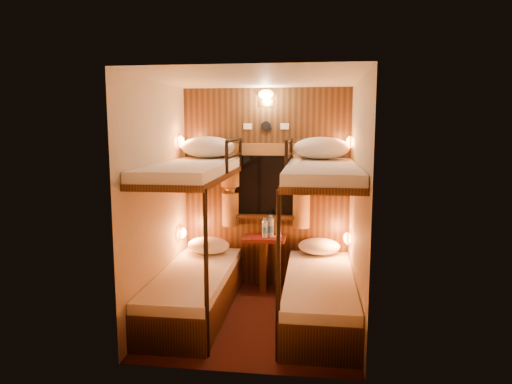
# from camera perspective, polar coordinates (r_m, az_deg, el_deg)

# --- Properties ---
(floor) EXTENTS (2.10, 2.10, 0.00)m
(floor) POSITION_cam_1_polar(r_m,az_deg,el_deg) (4.85, -0.13, -15.49)
(floor) COLOR black
(floor) RESTS_ON ground
(ceiling) EXTENTS (2.10, 2.10, 0.00)m
(ceiling) POSITION_cam_1_polar(r_m,az_deg,el_deg) (4.46, -0.14, 13.99)
(ceiling) COLOR silver
(ceiling) RESTS_ON wall_back
(wall_back) EXTENTS (2.40, 0.00, 2.40)m
(wall_back) POSITION_cam_1_polar(r_m,az_deg,el_deg) (5.54, 1.28, 0.42)
(wall_back) COLOR #C6B293
(wall_back) RESTS_ON floor
(wall_front) EXTENTS (2.40, 0.00, 2.40)m
(wall_front) POSITION_cam_1_polar(r_m,az_deg,el_deg) (3.49, -2.39, -4.23)
(wall_front) COLOR #C6B293
(wall_front) RESTS_ON floor
(wall_left) EXTENTS (0.00, 2.40, 2.40)m
(wall_left) POSITION_cam_1_polar(r_m,az_deg,el_deg) (4.74, -12.22, -1.09)
(wall_left) COLOR #C6B293
(wall_left) RESTS_ON floor
(wall_right) EXTENTS (0.00, 2.40, 2.40)m
(wall_right) POSITION_cam_1_polar(r_m,az_deg,el_deg) (4.49, 12.64, -1.61)
(wall_right) COLOR #C6B293
(wall_right) RESTS_ON floor
(back_panel) EXTENTS (2.00, 0.03, 2.40)m
(back_panel) POSITION_cam_1_polar(r_m,az_deg,el_deg) (5.52, 1.27, 0.40)
(back_panel) COLOR black
(back_panel) RESTS_ON floor
(bunk_left) EXTENTS (0.72, 1.90, 1.82)m
(bunk_left) POSITION_cam_1_polar(r_m,az_deg,el_deg) (4.84, -7.73, -8.57)
(bunk_left) COLOR black
(bunk_left) RESTS_ON floor
(bunk_right) EXTENTS (0.72, 1.90, 1.82)m
(bunk_right) POSITION_cam_1_polar(r_m,az_deg,el_deg) (4.68, 7.96, -9.15)
(bunk_right) COLOR black
(bunk_right) RESTS_ON floor
(window) EXTENTS (1.00, 0.12, 0.79)m
(window) POSITION_cam_1_polar(r_m,az_deg,el_deg) (5.49, 1.23, 0.16)
(window) COLOR black
(window) RESTS_ON back_panel
(curtains) EXTENTS (1.10, 0.22, 1.00)m
(curtains) POSITION_cam_1_polar(r_m,az_deg,el_deg) (5.45, 1.20, 0.97)
(curtains) COLOR brown
(curtains) RESTS_ON back_panel
(back_fixtures) EXTENTS (0.54, 0.09, 0.48)m
(back_fixtures) POSITION_cam_1_polar(r_m,az_deg,el_deg) (5.44, 1.26, 11.32)
(back_fixtures) COLOR black
(back_fixtures) RESTS_ON back_panel
(reading_lamps) EXTENTS (2.00, 0.20, 1.25)m
(reading_lamps) POSITION_cam_1_polar(r_m,az_deg,el_deg) (5.19, 0.87, 0.34)
(reading_lamps) COLOR orange
(reading_lamps) RESTS_ON wall_left
(table) EXTENTS (0.50, 0.34, 0.66)m
(table) POSITION_cam_1_polar(r_m,az_deg,el_deg) (5.50, 1.03, -7.99)
(table) COLOR #5C1815
(table) RESTS_ON floor
(bottle_left) EXTENTS (0.07, 0.07, 0.24)m
(bottle_left) POSITION_cam_1_polar(r_m,az_deg,el_deg) (5.38, 1.12, -4.66)
(bottle_left) COLOR #99BFE5
(bottle_left) RESTS_ON table
(bottle_right) EXTENTS (0.08, 0.08, 0.27)m
(bottle_right) POSITION_cam_1_polar(r_m,az_deg,el_deg) (5.40, 1.85, -4.48)
(bottle_right) COLOR #99BFE5
(bottle_right) RESTS_ON table
(sachet_a) EXTENTS (0.10, 0.09, 0.01)m
(sachet_a) POSITION_cam_1_polar(r_m,az_deg,el_deg) (5.44, 2.57, -5.59)
(sachet_a) COLOR silver
(sachet_a) RESTS_ON table
(sachet_b) EXTENTS (0.09, 0.08, 0.01)m
(sachet_b) POSITION_cam_1_polar(r_m,az_deg,el_deg) (5.47, 2.79, -5.52)
(sachet_b) COLOR silver
(sachet_b) RESTS_ON table
(pillow_lower_left) EXTENTS (0.50, 0.36, 0.20)m
(pillow_lower_left) POSITION_cam_1_polar(r_m,az_deg,el_deg) (5.45, -5.96, -6.65)
(pillow_lower_left) COLOR silver
(pillow_lower_left) RESTS_ON bunk_left
(pillow_lower_right) EXTENTS (0.49, 0.35, 0.19)m
(pillow_lower_right) POSITION_cam_1_polar(r_m,az_deg,el_deg) (5.44, 7.91, -6.74)
(pillow_lower_right) COLOR silver
(pillow_lower_right) RESTS_ON bunk_right
(pillow_upper_left) EXTENTS (0.63, 0.45, 0.25)m
(pillow_upper_left) POSITION_cam_1_polar(r_m,az_deg,el_deg) (5.33, -6.01, 5.60)
(pillow_upper_left) COLOR silver
(pillow_upper_left) RESTS_ON bunk_left
(pillow_upper_right) EXTENTS (0.63, 0.45, 0.25)m
(pillow_upper_right) POSITION_cam_1_polar(r_m,az_deg,el_deg) (5.14, 8.18, 5.47)
(pillow_upper_right) COLOR silver
(pillow_upper_right) RESTS_ON bunk_right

